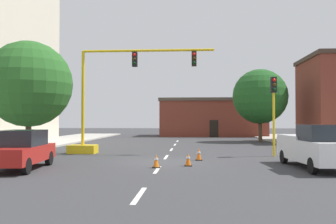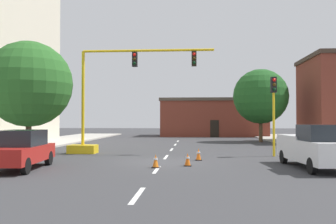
# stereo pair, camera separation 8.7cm
# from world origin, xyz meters

# --- Properties ---
(ground_plane) EXTENTS (160.00, 160.00, 0.00)m
(ground_plane) POSITION_xyz_m (0.00, 0.00, 0.00)
(ground_plane) COLOR #38383A
(sidewalk_left) EXTENTS (6.00, 56.00, 0.14)m
(sidewalk_left) POSITION_xyz_m (-12.35, 8.00, 0.07)
(sidewalk_left) COLOR #B2ADA3
(sidewalk_left) RESTS_ON ground_plane
(lane_stripe_seg_1) EXTENTS (0.16, 2.40, 0.01)m
(lane_stripe_seg_1) POSITION_xyz_m (0.00, -8.50, 0.00)
(lane_stripe_seg_1) COLOR silver
(lane_stripe_seg_1) RESTS_ON ground_plane
(lane_stripe_seg_2) EXTENTS (0.16, 2.40, 0.01)m
(lane_stripe_seg_2) POSITION_xyz_m (0.00, -3.00, 0.00)
(lane_stripe_seg_2) COLOR silver
(lane_stripe_seg_2) RESTS_ON ground_plane
(lane_stripe_seg_3) EXTENTS (0.16, 2.40, 0.01)m
(lane_stripe_seg_3) POSITION_xyz_m (0.00, 2.50, 0.00)
(lane_stripe_seg_3) COLOR silver
(lane_stripe_seg_3) RESTS_ON ground_plane
(lane_stripe_seg_4) EXTENTS (0.16, 2.40, 0.01)m
(lane_stripe_seg_4) POSITION_xyz_m (0.00, 8.00, 0.00)
(lane_stripe_seg_4) COLOR silver
(lane_stripe_seg_4) RESTS_ON ground_plane
(lane_stripe_seg_5) EXTENTS (0.16, 2.40, 0.01)m
(lane_stripe_seg_5) POSITION_xyz_m (0.00, 13.50, 0.00)
(lane_stripe_seg_5) COLOR silver
(lane_stripe_seg_5) RESTS_ON ground_plane
(lane_stripe_seg_6) EXTENTS (0.16, 2.40, 0.01)m
(lane_stripe_seg_6) POSITION_xyz_m (0.00, 19.00, 0.00)
(lane_stripe_seg_6) COLOR silver
(lane_stripe_seg_6) RESTS_ON ground_plane
(building_brick_center) EXTENTS (14.30, 8.56, 5.10)m
(building_brick_center) POSITION_xyz_m (4.31, 32.00, 2.56)
(building_brick_center) COLOR brown
(building_brick_center) RESTS_ON ground_plane
(traffic_signal_gantry) EXTENTS (9.53, 1.20, 6.83)m
(traffic_signal_gantry) POSITION_xyz_m (-4.43, 4.60, 2.27)
(traffic_signal_gantry) COLOR yellow
(traffic_signal_gantry) RESTS_ON ground_plane
(traffic_light_pole_right) EXTENTS (0.32, 0.47, 4.80)m
(traffic_light_pole_right) POSITION_xyz_m (6.47, 3.35, 3.53)
(traffic_light_pole_right) COLOR yellow
(traffic_light_pole_right) RESTS_ON ground_plane
(tree_right_far) EXTENTS (5.49, 5.49, 7.32)m
(tree_right_far) POSITION_xyz_m (8.35, 18.07, 4.57)
(tree_right_far) COLOR #4C3823
(tree_right_far) RESTS_ON ground_plane
(tree_left_near) EXTENTS (5.48, 5.48, 7.24)m
(tree_left_near) POSITION_xyz_m (-8.88, 3.56, 4.49)
(tree_left_near) COLOR brown
(tree_left_near) RESTS_ON ground_plane
(pickup_truck_white) EXTENTS (2.36, 5.52, 1.99)m
(pickup_truck_white) POSITION_xyz_m (7.18, -2.12, 0.97)
(pickup_truck_white) COLOR white
(pickup_truck_white) RESTS_ON ground_plane
(sedan_red_near_left) EXTENTS (2.26, 4.65, 1.74)m
(sedan_red_near_left) POSITION_xyz_m (-6.08, -3.30, 0.89)
(sedan_red_near_left) COLOR #B21E19
(sedan_red_near_left) RESTS_ON ground_plane
(traffic_cone_roadside_a) EXTENTS (0.36, 0.36, 0.63)m
(traffic_cone_roadside_a) POSITION_xyz_m (-0.11, -2.36, 0.31)
(traffic_cone_roadside_a) COLOR black
(traffic_cone_roadside_a) RESTS_ON ground_plane
(traffic_cone_roadside_b) EXTENTS (0.36, 0.36, 0.62)m
(traffic_cone_roadside_b) POSITION_xyz_m (1.34, -1.62, 0.30)
(traffic_cone_roadside_b) COLOR black
(traffic_cone_roadside_b) RESTS_ON ground_plane
(traffic_cone_roadside_c) EXTENTS (0.36, 0.36, 0.66)m
(traffic_cone_roadside_c) POSITION_xyz_m (1.89, 0.86, 0.33)
(traffic_cone_roadside_c) COLOR black
(traffic_cone_roadside_c) RESTS_ON ground_plane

